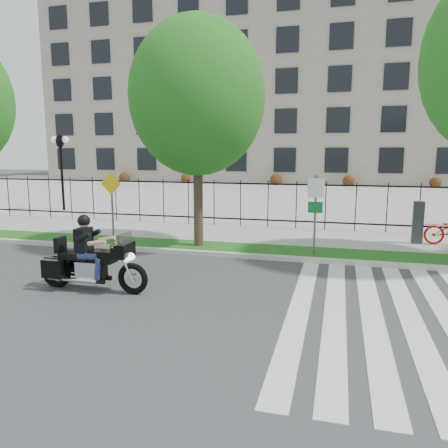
# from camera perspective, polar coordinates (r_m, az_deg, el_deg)

# --- Properties ---
(ground) EXTENTS (120.00, 120.00, 0.00)m
(ground) POSITION_cam_1_polar(r_m,az_deg,el_deg) (10.21, -2.75, -9.83)
(ground) COLOR #3E3E41
(ground) RESTS_ON ground
(curb) EXTENTS (60.00, 0.20, 0.15)m
(curb) POSITION_cam_1_polar(r_m,az_deg,el_deg) (14.00, 2.34, -4.16)
(curb) COLOR beige
(curb) RESTS_ON ground
(grass_verge) EXTENTS (60.00, 1.50, 0.15)m
(grass_verge) POSITION_cam_1_polar(r_m,az_deg,el_deg) (14.81, 3.06, -3.40)
(grass_verge) COLOR #1B5615
(grass_verge) RESTS_ON ground
(sidewalk) EXTENTS (60.00, 3.50, 0.15)m
(sidewalk) POSITION_cam_1_polar(r_m,az_deg,el_deg) (17.21, 4.77, -1.60)
(sidewalk) COLOR #A5A29B
(sidewalk) RESTS_ON ground
(plaza) EXTENTS (80.00, 34.00, 0.10)m
(plaza) POSITION_cam_1_polar(r_m,az_deg,el_deg) (34.47, 9.95, 3.83)
(plaza) COLOR #A5A29B
(plaza) RESTS_ON ground
(crosswalk_stripes) EXTENTS (5.70, 8.00, 0.01)m
(crosswalk_stripes) POSITION_cam_1_polar(r_m,az_deg,el_deg) (9.96, 25.34, -11.25)
(crosswalk_stripes) COLOR silver
(crosswalk_stripes) RESTS_ON ground
(iron_fence) EXTENTS (30.00, 0.06, 2.00)m
(iron_fence) POSITION_cam_1_polar(r_m,az_deg,el_deg) (18.75, 5.76, 2.63)
(iron_fence) COLOR black
(iron_fence) RESTS_ON sidewalk
(office_building) EXTENTS (60.00, 21.90, 20.15)m
(office_building) POSITION_cam_1_polar(r_m,az_deg,el_deg) (54.57, 12.18, 16.24)
(office_building) COLOR gray
(office_building) RESTS_ON ground
(lamp_post_left) EXTENTS (1.06, 0.70, 4.25)m
(lamp_post_left) POSITION_cam_1_polar(r_m,az_deg,el_deg) (25.92, -20.55, 8.53)
(lamp_post_left) COLOR black
(lamp_post_left) RESTS_ON ground
(street_tree_1) EXTENTS (4.50, 4.50, 7.58)m
(street_tree_1) POSITION_cam_1_polar(r_m,az_deg,el_deg) (14.98, -3.52, 16.20)
(street_tree_1) COLOR #32231B
(street_tree_1) RESTS_ON grass_verge
(sign_pole_regulatory) EXTENTS (0.50, 0.09, 2.50)m
(sign_pole_regulatory) POSITION_cam_1_polar(r_m,az_deg,el_deg) (13.87, 11.85, 2.52)
(sign_pole_regulatory) COLOR #59595B
(sign_pole_regulatory) RESTS_ON grass_verge
(sign_pole_warning) EXTENTS (0.78, 0.09, 2.49)m
(sign_pole_warning) POSITION_cam_1_polar(r_m,az_deg,el_deg) (15.88, -14.46, 3.29)
(sign_pole_warning) COLOR #59595B
(sign_pole_warning) RESTS_ON grass_verge
(motorcycle_rider) EXTENTS (2.92, 0.86, 2.25)m
(motorcycle_rider) POSITION_cam_1_polar(r_m,az_deg,el_deg) (11.14, -16.89, -4.57)
(motorcycle_rider) COLOR black
(motorcycle_rider) RESTS_ON ground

